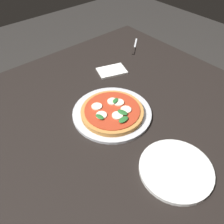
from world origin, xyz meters
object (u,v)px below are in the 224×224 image
dining_table (111,134)px  pizza (113,112)px  knife (134,48)px  serving_tray (112,113)px  plate_white (176,169)px  napkin (112,71)px

dining_table → pizza: (-0.01, 0.00, 0.12)m
pizza → knife: (-0.43, -0.32, -0.02)m
serving_tray → dining_table: bearing=30.0°
plate_white → knife: size_ratio=1.51×
napkin → knife: napkin is taller
serving_tray → napkin: serving_tray is taller
dining_table → plate_white: plate_white is taller
napkin → serving_tray: bearing=49.6°
dining_table → serving_tray: bearing=-150.0°
dining_table → pizza: pizza is taller
pizza → dining_table: bearing=-13.6°
dining_table → napkin: (-0.20, -0.23, 0.10)m
knife → napkin: bearing=20.6°
dining_table → serving_tray: 0.11m
pizza → serving_tray: bearing=-120.6°
serving_tray → napkin: size_ratio=2.32×
pizza → plate_white: pizza is taller
serving_tray → pizza: (0.01, 0.01, 0.02)m
pizza → knife: 0.54m
dining_table → knife: (-0.44, -0.32, 0.10)m
serving_tray → plate_white: (0.01, 0.32, 0.00)m
plate_white → napkin: size_ratio=1.74×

